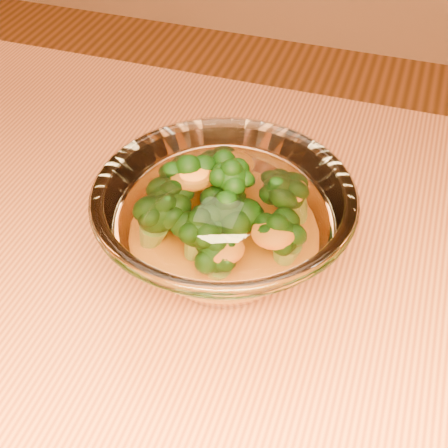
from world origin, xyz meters
name	(u,v)px	position (x,y,z in m)	size (l,w,h in m)	color
glass_bowl	(224,228)	(-0.02, 0.11, 0.80)	(0.20, 0.20, 0.09)	white
cheese_sauce	(224,245)	(-0.02, 0.11, 0.78)	(0.10, 0.10, 0.03)	#D76212
broccoli_heap	(221,207)	(-0.03, 0.12, 0.81)	(0.13, 0.12, 0.07)	black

